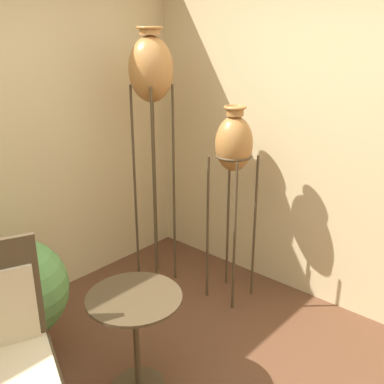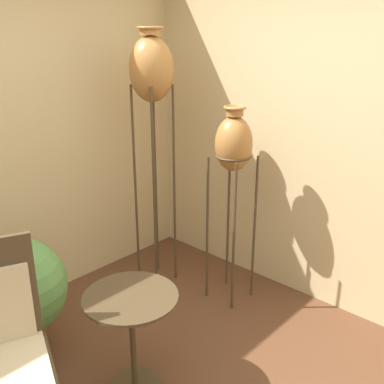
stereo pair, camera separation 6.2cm
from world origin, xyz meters
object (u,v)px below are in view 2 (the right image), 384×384
Objects in this scene: vase_stand_medium at (234,148)px; potted_plant at (16,292)px; side_table at (132,321)px; vase_stand_tall at (151,74)px.

potted_plant is (-1.50, 0.57, -0.77)m from vase_stand_medium.
potted_plant is at bearing 111.57° from side_table.
potted_plant is at bearing -177.32° from vase_stand_tall.
vase_stand_medium is (0.21, -0.63, -0.50)m from vase_stand_tall.
vase_stand_tall is at bearing 40.73° from side_table.
vase_stand_medium is at bearing -71.22° from vase_stand_tall.
vase_stand_tall is 1.81m from side_table.
vase_stand_medium is 2.39× the size of side_table.
vase_stand_tall reaches higher than vase_stand_medium.
vase_stand_tall is 0.83m from vase_stand_medium.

